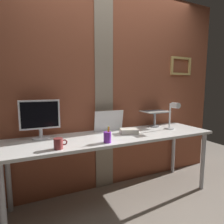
{
  "coord_description": "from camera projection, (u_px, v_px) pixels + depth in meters",
  "views": [
    {
      "loc": [
        -0.98,
        -1.82,
        1.29
      ],
      "look_at": [
        -0.1,
        0.11,
        1.01
      ],
      "focal_mm": 29.85,
      "sensor_mm": 36.0,
      "label": 1
    }
  ],
  "objects": [
    {
      "name": "pen_cup",
      "position": [
        107.0,
        137.0,
        1.8
      ],
      "size": [
        0.07,
        0.07,
        0.16
      ],
      "color": "purple",
      "rests_on": "desk"
    },
    {
      "name": "laptop",
      "position": [
        152.0,
        107.0,
        2.59
      ],
      "size": [
        0.36,
        0.32,
        0.22
      ],
      "color": "silver",
      "rests_on": "laptop_stand"
    },
    {
      "name": "brick_wall_back",
      "position": [
        110.0,
        90.0,
        2.41
      ],
      "size": [
        3.36,
        0.16,
        2.53
      ],
      "color": "brown",
      "rests_on": "ground_plane"
    },
    {
      "name": "paper_clutter_stack",
      "position": [
        129.0,
        131.0,
        2.15
      ],
      "size": [
        0.23,
        0.19,
        0.06
      ],
      "primitive_type": "cube",
      "rotation": [
        0.0,
        0.0,
        -0.28
      ],
      "color": "silver",
      "rests_on": "desk"
    },
    {
      "name": "ground_plane",
      "position": [
        123.0,
        197.0,
        2.21
      ],
      "size": [
        6.0,
        6.0,
        0.0
      ],
      "primitive_type": "plane",
      "color": "gray"
    },
    {
      "name": "monitor",
      "position": [
        40.0,
        117.0,
        1.92
      ],
      "size": [
        0.4,
        0.18,
        0.4
      ],
      "color": "white",
      "rests_on": "desk"
    },
    {
      "name": "whiteboard_panel",
      "position": [
        109.0,
        121.0,
        2.28
      ],
      "size": [
        0.37,
        0.06,
        0.25
      ],
      "primitive_type": "cube",
      "rotation": [
        0.16,
        0.0,
        0.0
      ],
      "color": "white",
      "rests_on": "desk"
    },
    {
      "name": "coffee_mug",
      "position": [
        59.0,
        144.0,
        1.61
      ],
      "size": [
        0.12,
        0.08,
        0.1
      ],
      "color": "maroon",
      "rests_on": "desk"
    },
    {
      "name": "desk_lamp",
      "position": [
        173.0,
        113.0,
        2.33
      ],
      "size": [
        0.12,
        0.2,
        0.35
      ],
      "color": "white",
      "rests_on": "desk"
    },
    {
      "name": "laptop_stand",
      "position": [
        155.0,
        117.0,
        2.54
      ],
      "size": [
        0.28,
        0.22,
        0.2
      ],
      "color": "gray",
      "rests_on": "desk"
    },
    {
      "name": "desk",
      "position": [
        116.0,
        141.0,
        2.1
      ],
      "size": [
        2.33,
        0.64,
        0.76
      ],
      "color": "white",
      "rests_on": "ground_plane"
    }
  ]
}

